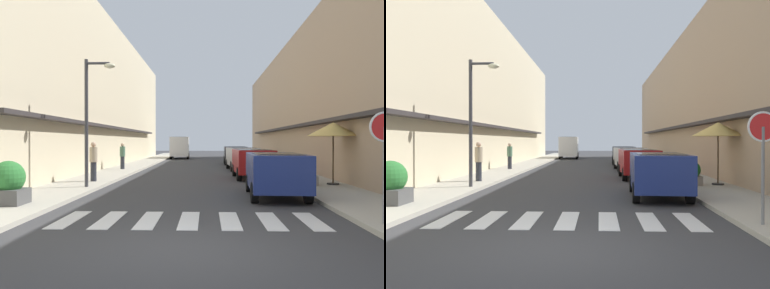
# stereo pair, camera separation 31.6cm
# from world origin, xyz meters

# --- Properties ---
(ground_plane) EXTENTS (109.56, 109.56, 0.00)m
(ground_plane) POSITION_xyz_m (0.00, 19.92, 0.00)
(ground_plane) COLOR #38383A
(sidewalk_left) EXTENTS (2.41, 69.72, 0.12)m
(sidewalk_left) POSITION_xyz_m (-4.96, 19.92, 0.06)
(sidewalk_left) COLOR #ADA899
(sidewalk_left) RESTS_ON ground_plane
(sidewalk_right) EXTENTS (2.41, 69.72, 0.12)m
(sidewalk_right) POSITION_xyz_m (4.96, 19.92, 0.06)
(sidewalk_right) COLOR #ADA899
(sidewalk_right) RESTS_ON ground_plane
(building_row_left) EXTENTS (5.50, 46.82, 10.33)m
(building_row_left) POSITION_xyz_m (-8.66, 21.41, 5.16)
(building_row_left) COLOR beige
(building_row_left) RESTS_ON ground_plane
(building_row_right) EXTENTS (5.50, 46.82, 8.97)m
(building_row_right) POSITION_xyz_m (8.66, 21.41, 4.48)
(building_row_right) COLOR tan
(building_row_right) RESTS_ON ground_plane
(crosswalk) EXTENTS (6.15, 2.20, 0.01)m
(crosswalk) POSITION_xyz_m (-0.00, 2.60, 0.01)
(crosswalk) COLOR silver
(crosswalk) RESTS_ON ground_plane
(parked_car_near) EXTENTS (1.95, 4.24, 1.47)m
(parked_car_near) POSITION_xyz_m (2.71, 6.67, 0.92)
(parked_car_near) COLOR navy
(parked_car_near) RESTS_ON ground_plane
(parked_car_mid) EXTENTS (1.86, 4.02, 1.47)m
(parked_car_mid) POSITION_xyz_m (2.71, 13.53, 0.92)
(parked_car_mid) COLOR maroon
(parked_car_mid) RESTS_ON ground_plane
(parked_car_far) EXTENTS (1.97, 4.22, 1.47)m
(parked_car_far) POSITION_xyz_m (2.71, 19.59, 0.92)
(parked_car_far) COLOR silver
(parked_car_far) RESTS_ON ground_plane
(parked_car_distant) EXTENTS (1.88, 4.09, 1.47)m
(parked_car_distant) POSITION_xyz_m (2.71, 26.14, 0.92)
(parked_car_distant) COLOR black
(parked_car_distant) RESTS_ON ground_plane
(delivery_van) EXTENTS (2.14, 5.46, 2.37)m
(delivery_van) POSITION_xyz_m (-2.56, 37.37, 1.41)
(delivery_van) COLOR silver
(delivery_van) RESTS_ON ground_plane
(street_lamp) EXTENTS (1.19, 0.28, 4.89)m
(street_lamp) POSITION_xyz_m (-4.02, 8.51, 3.14)
(street_lamp) COLOR #38383D
(street_lamp) RESTS_ON sidewalk_left
(cafe_umbrella) EXTENTS (2.06, 2.06, 2.51)m
(cafe_umbrella) POSITION_xyz_m (5.52, 9.68, 2.34)
(cafe_umbrella) COLOR #262626
(cafe_umbrella) RESTS_ON sidewalk_right
(planter_corner) EXTENTS (0.92, 0.92, 1.21)m
(planter_corner) POSITION_xyz_m (-5.08, 4.10, 0.70)
(planter_corner) COLOR #4C4C4C
(planter_corner) RESTS_ON sidewalk_left
(planter_midblock) EXTENTS (0.72, 0.72, 0.96)m
(planter_midblock) POSITION_xyz_m (4.43, 9.50, 0.58)
(planter_midblock) COLOR gray
(planter_midblock) RESTS_ON sidewalk_right
(pedestrian_walking_near) EXTENTS (0.34, 0.34, 1.73)m
(pedestrian_walking_near) POSITION_xyz_m (-4.56, 10.68, 1.03)
(pedestrian_walking_near) COLOR #282B33
(pedestrian_walking_near) RESTS_ON sidewalk_left
(pedestrian_walking_far) EXTENTS (0.34, 0.34, 1.64)m
(pedestrian_walking_far) POSITION_xyz_m (-4.95, 18.62, 0.98)
(pedestrian_walking_far) COLOR #282B33
(pedestrian_walking_far) RESTS_ON sidewalk_left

